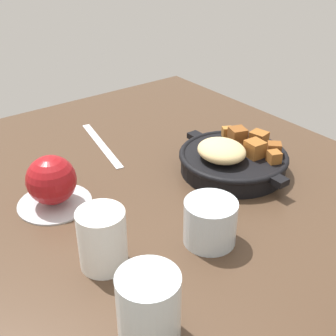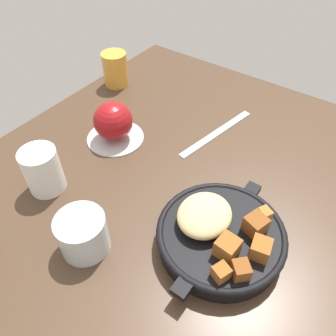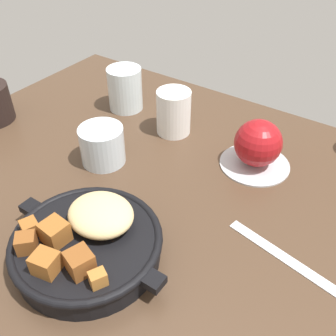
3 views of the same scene
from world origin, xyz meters
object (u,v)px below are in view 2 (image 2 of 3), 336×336
(red_apple, at_px, (113,121))
(juice_glass_amber, at_px, (115,69))
(cast_iron_skillet, at_px, (220,234))
(water_glass_short, at_px, (83,234))
(white_creamer_pitcher, at_px, (43,170))
(butter_knife, at_px, (217,133))

(red_apple, relative_size, juice_glass_amber, 0.96)
(cast_iron_skillet, xyz_separation_m, juice_glass_amber, (0.28, 0.47, 0.02))
(cast_iron_skillet, bearing_deg, water_glass_short, 126.59)
(cast_iron_skillet, distance_m, juice_glass_amber, 0.55)
(water_glass_short, xyz_separation_m, white_creamer_pitcher, (0.05, 0.15, 0.01))
(water_glass_short, bearing_deg, red_apple, 31.93)
(butter_knife, relative_size, white_creamer_pitcher, 2.55)
(cast_iron_skillet, relative_size, red_apple, 2.98)
(butter_knife, bearing_deg, cast_iron_skillet, -138.88)
(red_apple, bearing_deg, juice_glass_amber, 40.98)
(white_creamer_pitcher, bearing_deg, red_apple, -2.43)
(red_apple, height_order, juice_glass_amber, red_apple)
(cast_iron_skillet, height_order, red_apple, red_apple)
(butter_knife, height_order, water_glass_short, water_glass_short)
(water_glass_short, distance_m, juice_glass_amber, 0.50)
(butter_knife, distance_m, white_creamer_pitcher, 0.38)
(red_apple, height_order, white_creamer_pitcher, same)
(red_apple, height_order, butter_knife, red_apple)
(red_apple, bearing_deg, water_glass_short, -148.07)
(cast_iron_skillet, xyz_separation_m, white_creamer_pitcher, (-0.08, 0.33, 0.02))
(red_apple, xyz_separation_m, white_creamer_pitcher, (-0.18, 0.01, -0.00))
(cast_iron_skillet, bearing_deg, butter_knife, 30.15)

